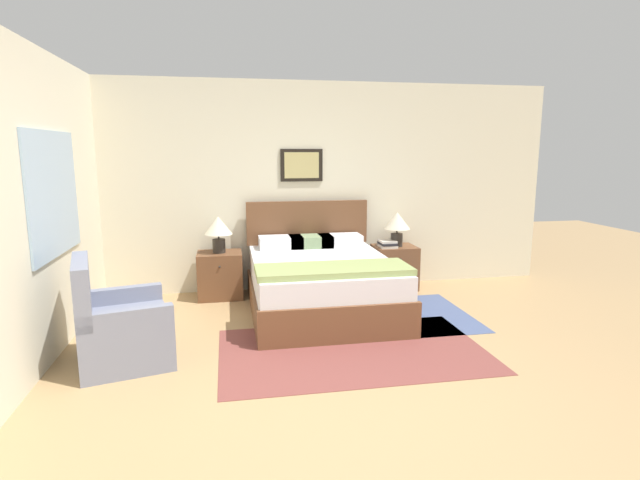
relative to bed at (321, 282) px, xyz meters
name	(u,v)px	position (x,y,z in m)	size (l,w,h in m)	color
ground_plane	(345,406)	(-0.23, -2.09, -0.33)	(16.00, 16.00, 0.00)	tan
wall_back	(288,187)	(-0.23, 1.04, 0.97)	(6.89, 0.09, 2.60)	beige
wall_left	(51,203)	(-2.50, -0.54, 0.97)	(0.08, 5.50, 2.60)	beige
area_rug_main	(353,350)	(0.07, -1.16, -0.32)	(2.34, 1.44, 0.01)	brown
area_rug_bedside	(426,314)	(1.10, -0.32, -0.32)	(0.89, 1.35, 0.01)	#47567F
bed	(321,282)	(0.00, 0.00, 0.00)	(1.53, 1.96, 1.13)	brown
armchair	(119,328)	(-1.91, -1.02, -0.03)	(0.88, 0.93, 0.90)	gray
nightstand_near_window	(220,275)	(-1.10, 0.74, -0.05)	(0.53, 0.46, 0.55)	brown
nightstand_by_door	(394,267)	(1.10, 0.74, -0.05)	(0.53, 0.46, 0.55)	brown
table_lamp_near_window	(218,228)	(-1.10, 0.73, 0.52)	(0.33, 0.33, 0.43)	#2D2823
table_lamp_by_door	(397,223)	(1.12, 0.73, 0.52)	(0.33, 0.33, 0.43)	#2D2823
book_thick_bottom	(387,246)	(0.98, 0.69, 0.24)	(0.21, 0.27, 0.03)	silver
book_hardcover_middle	(387,243)	(0.98, 0.69, 0.27)	(0.19, 0.27, 0.03)	#232328
book_novel_upper	(387,241)	(0.98, 0.69, 0.30)	(0.20, 0.22, 0.03)	silver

